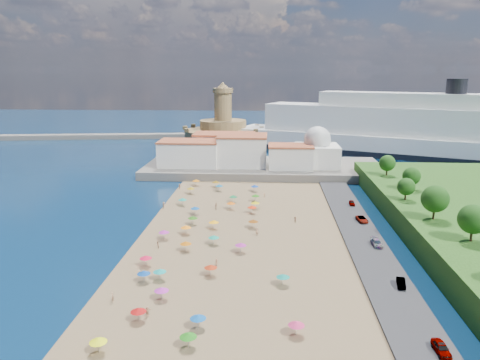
{
  "coord_description": "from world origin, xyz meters",
  "views": [
    {
      "loc": [
        12.19,
        -103.44,
        38.34
      ],
      "look_at": [
        4.0,
        25.0,
        8.0
      ],
      "focal_mm": 35.0,
      "sensor_mm": 36.0,
      "label": 1
    }
  ],
  "objects": [
    {
      "name": "ground",
      "position": [
        0.0,
        0.0,
        0.0
      ],
      "size": [
        700.0,
        700.0,
        0.0
      ],
      "primitive_type": "plane",
      "color": "#071938",
      "rests_on": "ground"
    },
    {
      "name": "terrace",
      "position": [
        10.0,
        73.0,
        1.5
      ],
      "size": [
        90.0,
        36.0,
        3.0
      ],
      "primitive_type": "cube",
      "color": "#59544C",
      "rests_on": "ground"
    },
    {
      "name": "jetty",
      "position": [
        -12.0,
        108.0,
        1.2
      ],
      "size": [
        18.0,
        70.0,
        2.4
      ],
      "primitive_type": "cube",
      "color": "#59544C",
      "rests_on": "ground"
    },
    {
      "name": "breakwater",
      "position": [
        -110.0,
        153.0,
        1.3
      ],
      "size": [
        199.03,
        34.77,
        2.6
      ],
      "primitive_type": "cube",
      "rotation": [
        0.0,
        0.0,
        0.14
      ],
      "color": "#59544C",
      "rests_on": "ground"
    },
    {
      "name": "waterfront_buildings",
      "position": [
        -3.05,
        73.64,
        7.88
      ],
      "size": [
        57.0,
        29.0,
        11.0
      ],
      "color": "silver",
      "rests_on": "terrace"
    },
    {
      "name": "domed_building",
      "position": [
        30.0,
        71.0,
        8.97
      ],
      "size": [
        16.0,
        16.0,
        15.0
      ],
      "color": "silver",
      "rests_on": "terrace"
    },
    {
      "name": "fortress",
      "position": [
        -12.0,
        138.0,
        6.68
      ],
      "size": [
        40.0,
        40.0,
        32.4
      ],
      "color": "olive",
      "rests_on": "ground"
    },
    {
      "name": "cruise_ship",
      "position": [
        71.91,
        112.33,
        10.31
      ],
      "size": [
        155.81,
        83.79,
        34.8
      ],
      "color": "black",
      "rests_on": "ground"
    },
    {
      "name": "beach_parasols",
      "position": [
        -1.49,
        -7.77,
        2.15
      ],
      "size": [
        32.79,
        114.22,
        2.2
      ],
      "color": "gray",
      "rests_on": "beach"
    },
    {
      "name": "beachgoers",
      "position": [
        -2.71,
        -0.35,
        1.11
      ],
      "size": [
        37.32,
        97.63,
        1.89
      ],
      "color": "tan",
      "rests_on": "beach"
    },
    {
      "name": "parked_cars",
      "position": [
        36.0,
        -7.01,
        1.38
      ],
      "size": [
        2.81,
        75.93,
        1.45
      ],
      "color": "gray",
      "rests_on": "promenade"
    },
    {
      "name": "hillside_trees",
      "position": [
        49.43,
        -6.08,
        10.03
      ],
      "size": [
        11.73,
        107.37,
        7.71
      ],
      "color": "#382314",
      "rests_on": "hillside"
    }
  ]
}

